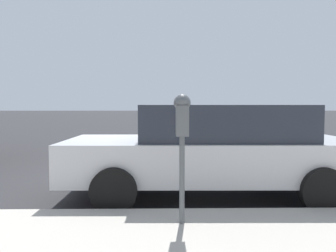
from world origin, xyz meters
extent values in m
plane|color=#2B2B2D|center=(0.00, 0.00, 0.00)|extent=(220.00, 220.00, 0.00)
cylinder|color=#4C5156|center=(-2.73, -0.78, 0.63)|extent=(0.06, 0.06, 0.99)
cube|color=#4C5156|center=(-2.73, -0.78, 1.30)|extent=(0.20, 0.14, 0.34)
sphere|color=#4C5156|center=(-2.73, -0.78, 1.50)|extent=(0.19, 0.19, 0.19)
cube|color=#B21919|center=(-2.63, -0.78, 1.25)|extent=(0.01, 0.11, 0.12)
cube|color=black|center=(-2.63, -0.78, 1.37)|extent=(0.01, 0.10, 0.08)
cube|color=#B7BABF|center=(-1.14, -1.33, 0.63)|extent=(1.83, 4.60, 0.61)
cube|color=#232833|center=(-1.14, -1.52, 1.20)|extent=(1.59, 2.58, 0.55)
cylinder|color=black|center=(-2.00, 0.10, 0.32)|extent=(0.23, 0.64, 0.64)
cylinder|color=black|center=(-0.24, 0.07, 0.32)|extent=(0.23, 0.64, 0.64)
cylinder|color=black|center=(-2.04, -2.74, 0.32)|extent=(0.23, 0.64, 0.64)
cylinder|color=black|center=(-0.28, -2.76, 0.32)|extent=(0.23, 0.64, 0.64)
camera|label=1|loc=(-6.37, -0.56, 1.46)|focal=35.00mm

